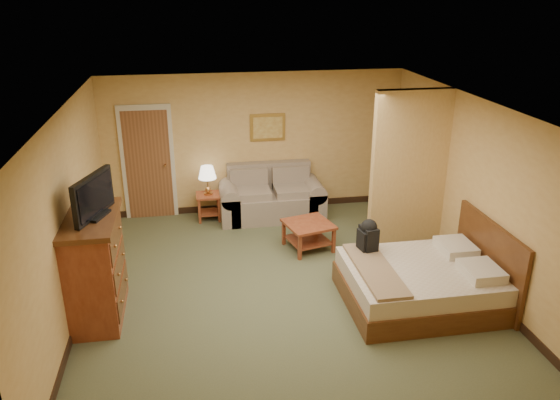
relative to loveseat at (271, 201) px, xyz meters
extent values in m
plane|color=#505637|center=(-0.24, -2.58, -0.31)|extent=(6.00, 6.00, 0.00)
plane|color=white|center=(-0.24, -2.58, 2.29)|extent=(6.00, 6.00, 0.00)
cube|color=tan|center=(-0.24, 0.42, 0.99)|extent=(5.50, 0.02, 2.60)
cube|color=tan|center=(-2.99, -2.58, 0.99)|extent=(0.02, 6.00, 2.60)
cube|color=tan|center=(2.51, -2.58, 0.99)|extent=(0.02, 6.00, 2.60)
cube|color=tan|center=(1.91, -1.65, 0.99)|extent=(1.20, 0.15, 2.60)
cube|color=beige|center=(-2.19, 0.39, 0.74)|extent=(0.94, 0.06, 2.10)
cube|color=brown|center=(-2.19, 0.38, 0.69)|extent=(0.80, 0.04, 2.00)
cylinder|color=#B67D42|center=(-1.89, 0.32, 0.69)|extent=(0.04, 0.12, 0.04)
cube|color=black|center=(-0.24, 0.41, -0.25)|extent=(5.50, 0.02, 0.12)
cube|color=gray|center=(0.00, -0.05, -0.08)|extent=(1.56, 0.84, 0.47)
cube|color=gray|center=(0.00, 0.31, 0.40)|extent=(1.56, 0.20, 0.49)
cube|color=gray|center=(-0.78, -0.05, -0.05)|extent=(0.33, 0.84, 0.52)
cube|color=gray|center=(0.78, -0.05, -0.05)|extent=(0.33, 0.84, 0.52)
cube|color=maroon|center=(-1.15, 0.07, 0.16)|extent=(0.44, 0.44, 0.04)
cube|color=maroon|center=(-1.15, 0.07, -0.18)|extent=(0.37, 0.37, 0.03)
cube|color=maroon|center=(-1.33, -0.10, -0.09)|extent=(0.04, 0.04, 0.45)
cube|color=maroon|center=(-0.97, -0.10, -0.09)|extent=(0.04, 0.04, 0.45)
cube|color=maroon|center=(-1.33, 0.25, -0.09)|extent=(0.04, 0.04, 0.45)
cube|color=maroon|center=(-0.97, 0.25, -0.09)|extent=(0.04, 0.04, 0.45)
cylinder|color=#B67D42|center=(-1.15, 0.07, 0.19)|extent=(0.16, 0.16, 0.04)
cylinder|color=#B67D42|center=(-1.15, 0.07, 0.40)|extent=(0.02, 0.02, 0.27)
cone|color=white|center=(-1.15, 0.07, 0.59)|extent=(0.32, 0.32, 0.22)
cube|color=maroon|center=(0.39, -1.42, 0.12)|extent=(0.86, 0.86, 0.04)
cube|color=maroon|center=(0.39, -1.42, -0.16)|extent=(0.73, 0.73, 0.03)
cube|color=maroon|center=(0.08, -1.72, -0.10)|extent=(0.05, 0.05, 0.42)
cube|color=maroon|center=(0.69, -1.12, -0.10)|extent=(0.05, 0.05, 0.42)
cube|color=#B78E3F|center=(0.00, 0.40, 1.29)|extent=(0.65, 0.03, 0.50)
cube|color=#B48137|center=(0.00, 0.38, 1.29)|extent=(0.54, 0.02, 0.40)
cube|color=maroon|center=(-2.71, -2.85, 0.35)|extent=(0.61, 1.21, 1.32)
cube|color=#4C2711|center=(-2.71, -2.85, 1.04)|extent=(0.68, 1.30, 0.07)
cube|color=black|center=(-2.61, -2.85, 1.09)|extent=(0.34, 0.43, 0.03)
cube|color=black|center=(-2.61, -2.85, 1.35)|extent=(0.36, 0.84, 0.52)
cube|color=#4C2711|center=(1.51, -3.26, -0.16)|extent=(2.00, 1.60, 0.30)
cube|color=beige|center=(1.51, -3.26, 0.11)|extent=(1.94, 1.54, 0.24)
cube|color=#4C2711|center=(2.47, -3.26, 0.24)|extent=(0.06, 1.70, 1.10)
cube|color=silver|center=(2.16, -3.61, 0.29)|extent=(0.45, 0.55, 0.14)
cube|color=silver|center=(2.16, -2.91, 0.29)|extent=(0.45, 0.55, 0.14)
cube|color=olive|center=(0.86, -3.26, 0.25)|extent=(0.45, 1.50, 0.05)
cube|color=black|center=(0.95, -2.71, 0.42)|extent=(0.23, 0.31, 0.37)
sphere|color=black|center=(0.95, -2.71, 0.60)|extent=(0.22, 0.22, 0.22)
camera|label=1|loc=(-1.42, -9.26, 3.71)|focal=35.00mm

